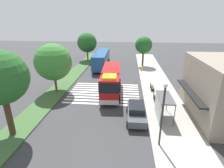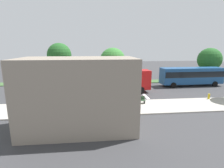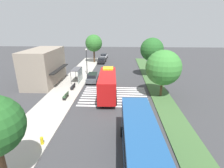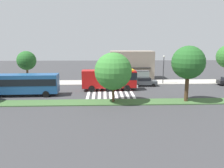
{
  "view_description": "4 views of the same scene",
  "coord_description": "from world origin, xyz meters",
  "views": [
    {
      "loc": [
        23.19,
        3.37,
        10.18
      ],
      "look_at": [
        -0.85,
        1.08,
        1.16
      ],
      "focal_mm": 28.09,
      "sensor_mm": 36.0,
      "label": 1
    },
    {
      "loc": [
        3.74,
        27.42,
        7.16
      ],
      "look_at": [
        0.94,
        0.13,
        1.24
      ],
      "focal_mm": 27.48,
      "sensor_mm": 36.0,
      "label": 2
    },
    {
      "loc": [
        -24.65,
        -0.89,
        10.47
      ],
      "look_at": [
        0.49,
        0.37,
        1.7
      ],
      "focal_mm": 27.68,
      "sensor_mm": 36.0,
      "label": 3
    },
    {
      "loc": [
        -1.32,
        -37.5,
        8.67
      ],
      "look_at": [
        0.21,
        0.55,
        1.19
      ],
      "focal_mm": 35.81,
      "sensor_mm": 36.0,
      "label": 4
    }
  ],
  "objects": [
    {
      "name": "fire_hydrant",
      "position": [
        -11.94,
        6.1,
        0.49
      ],
      "size": [
        0.28,
        0.28,
        0.7
      ],
      "primitive_type": "cylinder",
      "color": "gold",
      "rests_on": "sidewalk"
    },
    {
      "name": "bench_west_of_shelter",
      "position": [
        -1.77,
        7.0,
        0.59
      ],
      "size": [
        1.6,
        0.5,
        0.9
      ],
      "color": "#2D472D",
      "rests_on": "sidewalk"
    },
    {
      "name": "storefront_building",
      "position": [
        5.12,
        12.91,
        3.15
      ],
      "size": [
        9.64,
        5.62,
        6.3
      ],
      "color": "gray",
      "rests_on": "ground_plane"
    },
    {
      "name": "sidewalk_tree_center",
      "position": [
        23.87,
        6.6,
        5.43
      ],
      "size": [
        4.64,
        4.64,
        7.64
      ],
      "color": "#513823",
      "rests_on": "sidewalk"
    },
    {
      "name": "parked_car_mid",
      "position": [
        23.48,
        4.41,
        0.84
      ],
      "size": [
        4.86,
        2.27,
        1.61
      ],
      "rotation": [
        0.0,
        0.0,
        -0.06
      ],
      "color": "black",
      "rests_on": "ground_plane"
    },
    {
      "name": "bus_stop_shelter",
      "position": [
        6.23,
        6.99,
        1.89
      ],
      "size": [
        3.5,
        1.4,
        2.46
      ],
      "color": "#4C4C51",
      "rests_on": "sidewalk"
    },
    {
      "name": "fire_truck",
      "position": [
        0.03,
        1.01,
        2.05
      ],
      "size": [
        9.73,
        3.04,
        3.68
      ],
      "rotation": [
        0.0,
        0.0,
        0.05
      ],
      "color": "#B71414",
      "rests_on": "ground_plane"
    },
    {
      "name": "median_tree_center",
      "position": [
        10.48,
        -7.1,
        5.62
      ],
      "size": [
        4.61,
        4.61,
        7.83
      ],
      "color": "#47301E",
      "rests_on": "median_strip"
    },
    {
      "name": "bench_near_shelter",
      "position": [
        2.23,
        7.0,
        0.59
      ],
      "size": [
        1.6,
        0.5,
        0.9
      ],
      "color": "black",
      "rests_on": "sidewalk"
    },
    {
      "name": "parked_car_east",
      "position": [
        29.62,
        4.41,
        0.86
      ],
      "size": [
        4.43,
        2.22,
        1.68
      ],
      "rotation": [
        0.0,
        0.0,
        -0.05
      ],
      "color": "silver",
      "rests_on": "ground_plane"
    },
    {
      "name": "ground_plane",
      "position": [
        0.0,
        0.0,
        0.0
      ],
      "size": [
        120.0,
        120.0,
        0.0
      ],
      "primitive_type": "plane",
      "color": "#38383A"
    },
    {
      "name": "sidewalk",
      "position": [
        0.0,
        8.06,
        0.07
      ],
      "size": [
        60.0,
        4.91,
        0.14
      ],
      "primitive_type": "cube",
      "color": "#ADA89E",
      "rests_on": "ground_plane"
    },
    {
      "name": "street_lamp",
      "position": [
        10.69,
        6.2,
        3.47
      ],
      "size": [
        0.36,
        0.36,
        5.57
      ],
      "color": "#2D2D30",
      "rests_on": "sidewalk"
    },
    {
      "name": "transit_bus",
      "position": [
        -14.24,
        -2.52,
        2.04
      ],
      "size": [
        11.59,
        3.07,
        3.42
      ],
      "rotation": [
        0.0,
        0.0,
        3.17
      ],
      "color": "navy",
      "rests_on": "ground_plane"
    },
    {
      "name": "median_strip",
      "position": [
        0.0,
        -7.1,
        0.07
      ],
      "size": [
        60.0,
        3.0,
        0.14
      ],
      "primitive_type": "cube",
      "color": "#3D6033",
      "rests_on": "ground_plane"
    },
    {
      "name": "median_tree_west",
      "position": [
        0.07,
        -7.1,
        4.48
      ],
      "size": [
        5.16,
        5.16,
        6.92
      ],
      "color": "#513823",
      "rests_on": "median_strip"
    },
    {
      "name": "parked_car_west",
      "position": [
        6.56,
        4.4,
        0.86
      ],
      "size": [
        4.67,
        2.13,
        1.66
      ],
      "rotation": [
        0.0,
        0.0,
        0.02
      ],
      "color": "#474C51",
      "rests_on": "ground_plane"
    },
    {
      "name": "crosswalk",
      "position": [
        -0.15,
        0.0,
        0.01
      ],
      "size": [
        7.65,
        10.08,
        0.01
      ],
      "color": "silver",
      "rests_on": "ground_plane"
    }
  ]
}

